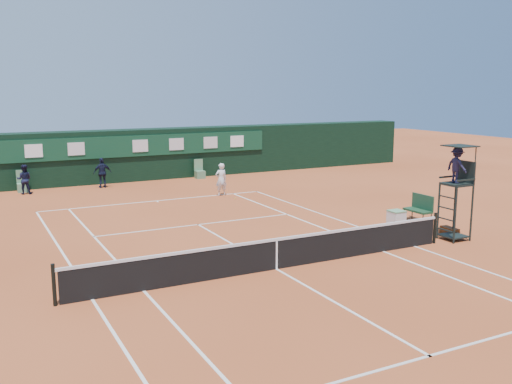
% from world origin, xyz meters
% --- Properties ---
extents(ground, '(90.00, 90.00, 0.00)m').
position_xyz_m(ground, '(0.00, 0.00, 0.00)').
color(ground, '#B9552B').
rests_on(ground, ground).
extents(court_lines, '(11.05, 23.85, 0.01)m').
position_xyz_m(court_lines, '(0.00, 0.00, 0.01)').
color(court_lines, silver).
rests_on(court_lines, ground).
extents(tennis_net, '(12.90, 0.10, 1.10)m').
position_xyz_m(tennis_net, '(0.00, 0.00, 0.51)').
color(tennis_net, black).
rests_on(tennis_net, ground).
extents(back_wall, '(40.00, 1.65, 3.00)m').
position_xyz_m(back_wall, '(0.00, 18.74, 1.51)').
color(back_wall, black).
rests_on(back_wall, ground).
extents(linesman_chair_left, '(0.55, 0.50, 1.15)m').
position_xyz_m(linesman_chair_left, '(-5.50, 17.48, 0.32)').
color(linesman_chair_left, '#60926B').
rests_on(linesman_chair_left, ground).
extents(linesman_chair_right, '(0.55, 0.50, 1.15)m').
position_xyz_m(linesman_chair_right, '(4.50, 17.48, 0.32)').
color(linesman_chair_right, '#527E5A').
rests_on(linesman_chair_right, ground).
extents(umpire_chair, '(0.96, 0.95, 3.42)m').
position_xyz_m(umpire_chair, '(7.36, 0.04, 2.46)').
color(umpire_chair, black).
rests_on(umpire_chair, ground).
extents(player_bench, '(0.55, 1.20, 1.10)m').
position_xyz_m(player_bench, '(8.36, 2.83, 0.60)').
color(player_bench, '#183D24').
rests_on(player_bench, ground).
extents(tennis_bag, '(0.40, 0.77, 0.28)m').
position_xyz_m(tennis_bag, '(7.78, 0.62, 0.14)').
color(tennis_bag, black).
rests_on(tennis_bag, ground).
extents(cooler, '(0.57, 0.57, 0.65)m').
position_xyz_m(cooler, '(6.89, 2.55, 0.33)').
color(cooler, silver).
rests_on(cooler, ground).
extents(tennis_ball, '(0.06, 0.06, 0.06)m').
position_xyz_m(tennis_ball, '(3.63, 10.60, 0.03)').
color(tennis_ball, yellow).
rests_on(tennis_ball, ground).
extents(player, '(0.61, 0.40, 1.67)m').
position_xyz_m(player, '(3.37, 11.72, 0.83)').
color(player, white).
rests_on(player, ground).
extents(ball_kid_left, '(0.88, 0.77, 1.54)m').
position_xyz_m(ball_kid_left, '(-5.47, 16.77, 0.77)').
color(ball_kid_left, black).
rests_on(ball_kid_left, ground).
extents(ball_kid_right, '(0.97, 0.41, 1.65)m').
position_xyz_m(ball_kid_right, '(-1.45, 16.86, 0.83)').
color(ball_kid_right, black).
rests_on(ball_kid_right, ground).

